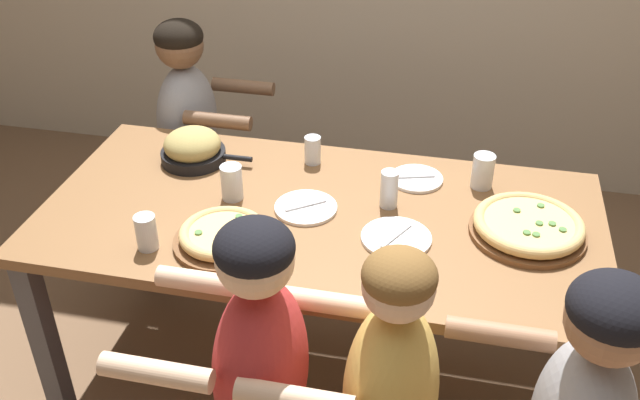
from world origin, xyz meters
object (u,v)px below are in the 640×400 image
object	(u,v)px
empty_plate_b	(396,238)
pizza_board_second	(224,236)
drinking_glass_b	(313,151)
empty_plate_a	(416,179)
drinking_glass_c	(389,189)
skillet_bowl	(193,148)
empty_plate_c	(306,208)
drinking_glass_d	(483,173)
pizza_board_main	(528,226)
diner_far_left	(192,154)
drinking_glass_a	(232,184)
drinking_glass_e	(147,233)

from	to	relation	value
empty_plate_b	pizza_board_second	bearing A→B (deg)	-165.28
drinking_glass_b	pizza_board_second	bearing A→B (deg)	-105.85
empty_plate_a	empty_plate_b	size ratio (longest dim) A/B	0.85
empty_plate_a	drinking_glass_c	distance (m)	0.21
skillet_bowl	empty_plate_c	world-z (taller)	skillet_bowl
drinking_glass_b	drinking_glass_d	bearing A→B (deg)	-3.33
pizza_board_second	skillet_bowl	world-z (taller)	skillet_bowl
pizza_board_second	pizza_board_main	bearing A→B (deg)	15.28
pizza_board_main	diner_far_left	distance (m)	1.59
drinking_glass_a	drinking_glass_e	size ratio (longest dim) A/B	1.07
empty_plate_c	drinking_glass_c	xyz separation A→B (m)	(0.27, 0.08, 0.06)
drinking_glass_c	pizza_board_second	bearing A→B (deg)	-145.47
drinking_glass_b	drinking_glass_a	bearing A→B (deg)	-126.04
pizza_board_main	drinking_glass_a	bearing A→B (deg)	179.67
drinking_glass_c	empty_plate_c	bearing A→B (deg)	-163.08
drinking_glass_c	empty_plate_b	bearing A→B (deg)	-74.82
pizza_board_main	drinking_glass_c	world-z (taller)	drinking_glass_c
drinking_glass_e	pizza_board_main	bearing A→B (deg)	15.64
pizza_board_second	empty_plate_c	distance (m)	0.32
empty_plate_a	empty_plate_c	xyz separation A→B (m)	(-0.35, -0.27, -0.00)
drinking_glass_c	drinking_glass_b	bearing A→B (deg)	143.98
skillet_bowl	drinking_glass_e	bearing A→B (deg)	-84.13
skillet_bowl	drinking_glass_d	distance (m)	1.06
skillet_bowl	drinking_glass_a	distance (m)	0.31
skillet_bowl	drinking_glass_a	bearing A→B (deg)	-43.84
skillet_bowl	drinking_glass_e	xyz separation A→B (m)	(0.06, -0.54, -0.00)
empty_plate_b	drinking_glass_d	distance (m)	0.46
empty_plate_c	drinking_glass_e	distance (m)	0.54
diner_far_left	drinking_glass_c	bearing A→B (deg)	58.44
empty_plate_a	drinking_glass_a	bearing A→B (deg)	-157.44
empty_plate_b	skillet_bowl	bearing A→B (deg)	157.36
drinking_glass_b	empty_plate_b	bearing A→B (deg)	-48.71
skillet_bowl	drinking_glass_d	world-z (taller)	skillet_bowl
empty_plate_b	drinking_glass_e	distance (m)	0.78
empty_plate_c	diner_far_left	size ratio (longest dim) A/B	0.18
drinking_glass_b	empty_plate_c	bearing A→B (deg)	-81.32
pizza_board_second	drinking_glass_c	size ratio (longest dim) A/B	2.41
pizza_board_second	drinking_glass_a	bearing A→B (deg)	102.49
pizza_board_main	diner_far_left	xyz separation A→B (m)	(-1.42, 0.66, -0.27)
diner_far_left	empty_plate_a	bearing A→B (deg)	68.78
pizza_board_main	drinking_glass_c	bearing A→B (deg)	171.04
pizza_board_main	empty_plate_b	xyz separation A→B (m)	(-0.41, -0.12, -0.03)
drinking_glass_d	empty_plate_a	bearing A→B (deg)	-178.07
pizza_board_main	drinking_glass_e	bearing A→B (deg)	-164.36
drinking_glass_c	drinking_glass_a	bearing A→B (deg)	-172.89
empty_plate_c	diner_far_left	world-z (taller)	diner_far_left
drinking_glass_d	skillet_bowl	bearing A→B (deg)	-177.51
drinking_glass_b	drinking_glass_e	distance (m)	0.74
empty_plate_a	pizza_board_main	bearing A→B (deg)	-34.16
empty_plate_b	drinking_glass_a	world-z (taller)	drinking_glass_a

